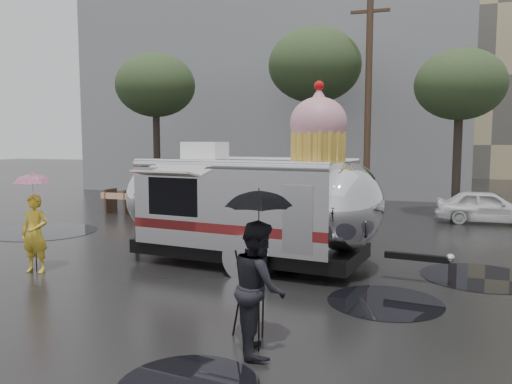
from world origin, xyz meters
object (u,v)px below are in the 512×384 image
(airstream_trailer, at_px, (252,201))
(person_right, at_px, (259,287))
(person_left, at_px, (35,234))
(tripod, at_px, (249,285))

(airstream_trailer, xyz_separation_m, person_right, (1.74, -4.78, -0.60))
(person_left, relative_size, person_right, 0.95)
(airstream_trailer, relative_size, person_right, 4.32)
(person_left, distance_m, tripod, 6.09)
(tripod, bearing_deg, airstream_trailer, 97.16)
(airstream_trailer, relative_size, tripod, 6.05)
(person_left, bearing_deg, person_right, -27.59)
(person_right, bearing_deg, person_left, 43.09)
(person_left, height_order, tripod, person_left)
(person_right, bearing_deg, airstream_trailer, -4.77)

